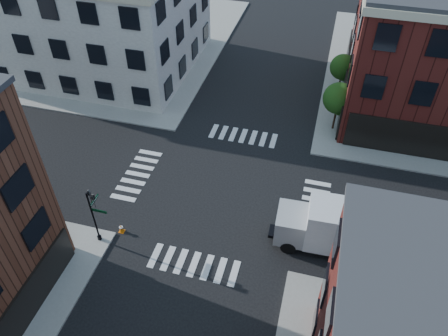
% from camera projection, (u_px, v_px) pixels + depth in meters
% --- Properties ---
extents(ground, '(120.00, 120.00, 0.00)m').
position_uv_depth(ground, '(222.00, 191.00, 33.40)').
color(ground, black).
rests_on(ground, ground).
extents(sidewalk_nw, '(30.00, 30.00, 0.15)m').
position_uv_depth(sidewalk_nw, '(100.00, 38.00, 52.36)').
color(sidewalk_nw, gray).
rests_on(sidewalk_nw, ground).
extents(building_nw, '(22.00, 16.00, 11.00)m').
position_uv_depth(building_nw, '(85.00, 11.00, 44.76)').
color(building_nw, '#BAB5AA').
rests_on(building_nw, ground).
extents(tree_near, '(2.69, 2.69, 4.49)m').
position_uv_depth(tree_near, '(339.00, 100.00, 36.93)').
color(tree_near, black).
rests_on(tree_near, ground).
extents(tree_far, '(2.43, 2.43, 4.07)m').
position_uv_depth(tree_far, '(343.00, 68.00, 41.40)').
color(tree_far, black).
rests_on(tree_far, ground).
extents(signal_pole, '(1.29, 1.24, 4.60)m').
position_uv_depth(signal_pole, '(94.00, 211.00, 28.01)').
color(signal_pole, black).
rests_on(signal_pole, ground).
extents(box_truck, '(8.37, 2.82, 3.75)m').
position_uv_depth(box_truck, '(342.00, 229.00, 28.09)').
color(box_truck, silver).
rests_on(box_truck, ground).
extents(traffic_cone, '(0.39, 0.39, 0.70)m').
position_uv_depth(traffic_cone, '(121.00, 228.00, 30.21)').
color(traffic_cone, orange).
rests_on(traffic_cone, ground).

